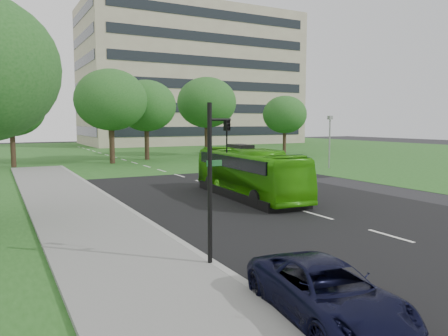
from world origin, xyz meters
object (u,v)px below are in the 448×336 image
object	(u,v)px
tree_park_c	(146,106)
tree_park_d	(207,103)
tree_park_b	(111,100)
suv	(326,292)
office_building	(191,78)
tree_park_a	(11,109)
sedan	(262,166)
tree_park_e	(285,115)
camera_pole	(330,135)
bus	(248,173)
traffic_light	(214,172)

from	to	relation	value
tree_park_c	tree_park_d	size ratio (longest dim) A/B	0.90
tree_park_b	suv	bearing A→B (deg)	-96.89
office_building	tree_park_a	bearing A→B (deg)	-133.12
tree_park_a	tree_park_b	distance (m)	8.85
sedan	suv	size ratio (longest dim) A/B	1.02
office_building	sedan	world-z (taller)	office_building
tree_park_c	tree_park_a	bearing A→B (deg)	-171.02
tree_park_d	tree_park_e	size ratio (longest dim) A/B	1.29
sedan	suv	xyz separation A→B (m)	(-12.26, -21.50, -0.13)
tree_park_a	camera_pole	size ratio (longest dim) A/B	1.67
tree_park_b	tree_park_d	world-z (taller)	tree_park_d
office_building	tree_park_a	size ratio (longest dim) A/B	5.17
camera_pole	office_building	bearing A→B (deg)	77.73
tree_park_a	tree_park_c	xyz separation A→B (m)	(13.17, 2.08, 0.56)
tree_park_a	suv	xyz separation A→B (m)	(4.38, -36.92, -4.67)
tree_park_a	suv	size ratio (longest dim) A/B	1.81
office_building	tree_park_c	xyz separation A→B (m)	(-19.67, -32.98, -6.68)
tree_park_e	bus	bearing A→B (deg)	-129.17
tree_park_a	camera_pole	world-z (taller)	tree_park_a
suv	tree_park_e	bearing A→B (deg)	63.13
bus	traffic_light	world-z (taller)	traffic_light
tree_park_c	bus	world-z (taller)	tree_park_c
sedan	traffic_light	world-z (taller)	traffic_light
tree_park_a	traffic_light	xyz separation A→B (m)	(3.83, -32.89, -2.56)
office_building	traffic_light	bearing A→B (deg)	-113.12
tree_park_d	camera_pole	distance (m)	19.05
tree_park_d	traffic_light	world-z (taller)	tree_park_d
tree_park_a	suv	distance (m)	37.48
tree_park_c	traffic_light	world-z (taller)	tree_park_c
tree_park_b	camera_pole	world-z (taller)	tree_park_b
tree_park_a	tree_park_c	size ratio (longest dim) A/B	0.90
tree_park_c	tree_park_e	bearing A→B (deg)	-1.39
tree_park_b	sedan	distance (m)	17.75
sedan	traffic_light	bearing A→B (deg)	157.60
tree_park_c	traffic_light	size ratio (longest dim) A/B	1.86
tree_park_e	suv	distance (m)	47.11
tree_park_b	bus	distance (m)	23.54
tree_park_a	traffic_light	distance (m)	33.21
office_building	camera_pole	distance (m)	50.60
tree_park_e	bus	world-z (taller)	tree_park_e
tree_park_c	sedan	world-z (taller)	tree_park_c
tree_park_e	tree_park_a	bearing A→B (deg)	-176.96
office_building	bus	distance (m)	63.57
tree_park_e	camera_pole	distance (m)	16.99
sedan	camera_pole	world-z (taller)	camera_pole
camera_pole	bus	bearing A→B (deg)	-148.83
office_building	tree_park_a	xyz separation A→B (m)	(-32.84, -35.07, -7.24)
camera_pole	tree_park_e	bearing A→B (deg)	64.92
tree_park_d	bus	bearing A→B (deg)	-111.33
suv	camera_pole	size ratio (longest dim) A/B	0.92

